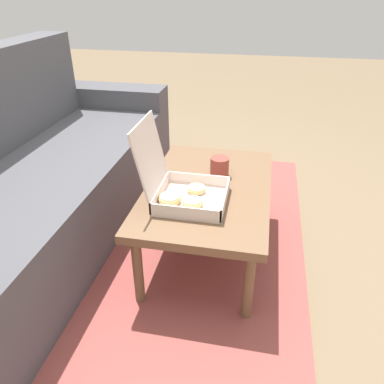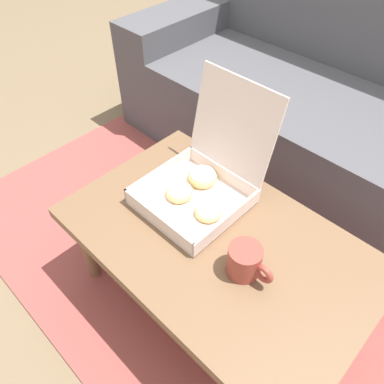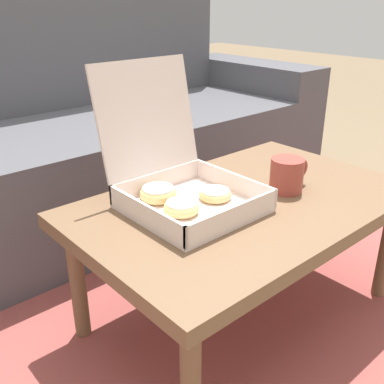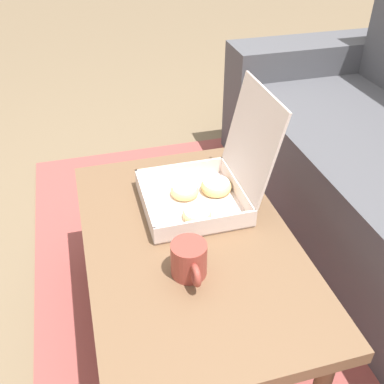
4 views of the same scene
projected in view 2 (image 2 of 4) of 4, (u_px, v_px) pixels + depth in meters
The scene contains 6 objects.
ground_plane at pixel (236, 277), 1.48m from camera, with size 12.00×12.00×0.00m, color #756047.
area_rug at pixel (280, 234), 1.63m from camera, with size 2.41×1.90×0.01m, color #994742.
couch at pixel (359, 124), 1.66m from camera, with size 2.29×0.81×0.96m.
coffee_table at pixel (216, 246), 1.16m from camera, with size 0.94×0.59×0.39m.
pastry_box at pixel (203, 179), 1.21m from camera, with size 0.31×0.38×0.36m.
coffee_mug at pixel (245, 261), 1.01m from camera, with size 0.14×0.09×0.10m.
Camera 2 is at (0.43, -0.69, 1.30)m, focal length 35.00 mm.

